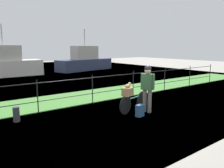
{
  "coord_description": "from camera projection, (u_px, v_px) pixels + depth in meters",
  "views": [
    {
      "loc": [
        -4.71,
        -5.33,
        2.32
      ],
      "look_at": [
        0.32,
        1.33,
        0.9
      ],
      "focal_mm": 35.51,
      "sensor_mm": 36.0,
      "label": 1
    }
  ],
  "objects": [
    {
      "name": "wooden_crate",
      "position": [
        128.0,
        92.0,
        7.63
      ],
      "size": [
        0.42,
        0.35,
        0.28
      ],
      "primitive_type": "cube",
      "rotation": [
        0.0,
        0.0,
        0.25
      ],
      "color": "#A87F51",
      "rests_on": "bicycle_main"
    },
    {
      "name": "moored_boat_mid",
      "position": [
        85.0,
        61.0,
        21.85
      ],
      "size": [
        6.25,
        2.93,
        3.97
      ],
      "color": "#2D3856",
      "rests_on": "ground"
    },
    {
      "name": "harbor_water",
      "position": [
        24.0,
        77.0,
        16.98
      ],
      "size": [
        30.0,
        30.0,
        0.0
      ],
      "primitive_type": "plane",
      "color": "slate",
      "rests_on": "ground"
    },
    {
      "name": "ground_plane",
      "position": [
        128.0,
        117.0,
        7.38
      ],
      "size": [
        60.0,
        60.0,
        0.0
      ],
      "primitive_type": "plane",
      "color": "gray"
    },
    {
      "name": "bicycle_main",
      "position": [
        134.0,
        102.0,
        8.01
      ],
      "size": [
        1.67,
        0.46,
        0.63
      ],
      "color": "black",
      "rests_on": "ground"
    },
    {
      "name": "backpack_on_paving",
      "position": [
        140.0,
        111.0,
        7.4
      ],
      "size": [
        0.31,
        0.22,
        0.4
      ],
      "primitive_type": "cube",
      "rotation": [
        0.0,
        0.0,
        3.3
      ],
      "color": "#28517A",
      "rests_on": "ground"
    },
    {
      "name": "grass_strip",
      "position": [
        78.0,
        98.0,
        10.11
      ],
      "size": [
        27.0,
        2.4,
        0.03
      ],
      "primitive_type": "cube",
      "color": "#478438",
      "rests_on": "ground"
    },
    {
      "name": "mooring_bollard",
      "position": [
        16.0,
        114.0,
        6.87
      ],
      "size": [
        0.2,
        0.2,
        0.47
      ],
      "primitive_type": "cylinder",
      "color": "#38383D",
      "rests_on": "ground"
    },
    {
      "name": "moored_boat_near",
      "position": [
        4.0,
        65.0,
        17.25
      ],
      "size": [
        5.57,
        1.88,
        4.01
      ],
      "color": "silver",
      "rests_on": "ground"
    },
    {
      "name": "cyclist_person",
      "position": [
        147.0,
        84.0,
        7.75
      ],
      "size": [
        0.35,
        0.53,
        1.68
      ],
      "color": "slate",
      "rests_on": "ground"
    },
    {
      "name": "terrier_dog",
      "position": [
        128.0,
        85.0,
        7.62
      ],
      "size": [
        0.32,
        0.2,
        0.18
      ],
      "color": "tan",
      "rests_on": "wooden_crate"
    },
    {
      "name": "iron_fence",
      "position": [
        92.0,
        87.0,
        9.03
      ],
      "size": [
        18.04,
        0.04,
        1.19
      ],
      "color": "black",
      "rests_on": "ground"
    }
  ]
}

